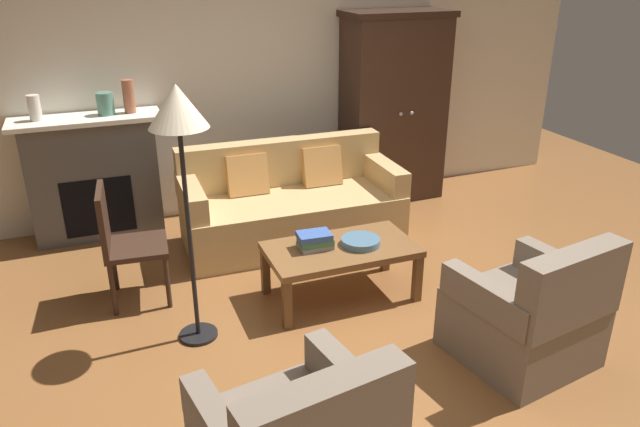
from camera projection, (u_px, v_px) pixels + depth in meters
name	position (u px, v px, depth m)	size (l,w,h in m)	color
ground_plane	(356.00, 330.00, 4.21)	(9.60, 9.60, 0.00)	brown
back_wall	(250.00, 67.00, 5.85)	(7.20, 0.10, 2.80)	silver
fireplace	(94.00, 176.00, 5.44)	(1.26, 0.48, 1.12)	#4C4947
armoire	(393.00, 108.00, 6.20)	(1.06, 0.57, 1.91)	#382319
couch	(291.00, 206.00, 5.45)	(1.94, 0.89, 0.86)	tan
coffee_table	(341.00, 253.00, 4.49)	(1.10, 0.60, 0.42)	brown
fruit_bowl	(361.00, 242.00, 4.48)	(0.29, 0.29, 0.05)	slate
book_stack	(315.00, 240.00, 4.42)	(0.26, 0.19, 0.12)	gray
mantel_vase_cream	(35.00, 108.00, 5.04)	(0.10, 0.10, 0.21)	beige
mantel_vase_jade	(105.00, 104.00, 5.23)	(0.14, 0.14, 0.19)	slate
mantel_vase_terracotta	(129.00, 96.00, 5.28)	(0.10, 0.10, 0.29)	#A86042
armchair_near_right	(529.00, 317.00, 3.79)	(0.89, 0.89, 0.88)	#756656
side_chair_wooden	(122.00, 238.00, 4.38)	(0.48, 0.48, 0.90)	#382319
floor_lamp	(179.00, 123.00, 3.56)	(0.36, 0.36, 1.72)	black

